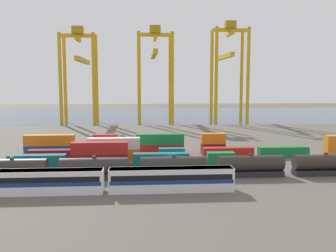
{
  "coord_description": "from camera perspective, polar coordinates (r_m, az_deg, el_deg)",
  "views": [
    {
      "loc": [
        -6.45,
        -78.88,
        17.75
      ],
      "look_at": [
        1.71,
        33.55,
        4.92
      ],
      "focal_mm": 40.0,
      "sensor_mm": 36.0,
      "label": 1
    }
  ],
  "objects": [
    {
      "name": "shipping_container_1",
      "position": [
        82.7,
        -10.34,
        -5.09
      ],
      "size": [
        12.1,
        2.44,
        2.6
      ],
      "primitive_type": "cube",
      "color": "maroon",
      "rests_on": "ground_plane"
    },
    {
      "name": "shipping_container_7",
      "position": [
        88.04,
        -8.27,
        -2.63
      ],
      "size": [
        12.1,
        2.44,
        2.6
      ],
      "primitive_type": "cube",
      "color": "silver",
      "rests_on": "shipping_container_6"
    },
    {
      "name": "shipping_container_0",
      "position": [
        85.17,
        -19.29,
        -5.01
      ],
      "size": [
        12.1,
        2.44,
        2.6
      ],
      "primitive_type": "cube",
      "color": "#146066",
      "rests_on": "ground_plane"
    },
    {
      "name": "shipping_container_8",
      "position": [
        88.54,
        0.55,
        -4.21
      ],
      "size": [
        6.04,
        2.44,
        2.6
      ],
      "primitive_type": "cube",
      "color": "#146066",
      "rests_on": "ground_plane"
    },
    {
      "name": "gantry_crane_central",
      "position": [
        174.11,
        -2.02,
        9.45
      ],
      "size": [
        16.09,
        41.34,
        43.38
      ],
      "color": "gold",
      "rests_on": "ground_plane"
    },
    {
      "name": "shipping_container_19",
      "position": [
        96.06,
        6.87,
        -3.41
      ],
      "size": [
        6.04,
        2.44,
        2.6
      ],
      "primitive_type": "cube",
      "color": "maroon",
      "rests_on": "ground_plane"
    },
    {
      "name": "shipping_container_14",
      "position": [
        96.56,
        -17.61,
        -2.06
      ],
      "size": [
        12.1,
        2.44,
        2.6
      ],
      "primitive_type": "cube",
      "color": "orange",
      "rests_on": "shipping_container_13"
    },
    {
      "name": "shipping_container_10",
      "position": [
        94.65,
        17.14,
        -3.81
      ],
      "size": [
        12.1,
        2.44,
        2.6
      ],
      "primitive_type": "cube",
      "color": "#197538",
      "rests_on": "ground_plane"
    },
    {
      "name": "shipping_container_18",
      "position": [
        94.01,
        -1.27,
        -1.98
      ],
      "size": [
        12.1,
        2.44,
        2.6
      ],
      "primitive_type": "cube",
      "color": "#197538",
      "rests_on": "shipping_container_17"
    },
    {
      "name": "shipping_container_3",
      "position": [
        82.32,
        -1.08,
        -5.04
      ],
      "size": [
        12.1,
        2.44,
        2.6
      ],
      "primitive_type": "cube",
      "color": "#146066",
      "rests_on": "ground_plane"
    },
    {
      "name": "shipping_container_6",
      "position": [
        88.49,
        -8.24,
        -4.29
      ],
      "size": [
        12.1,
        2.44,
        2.6
      ],
      "primitive_type": "cube",
      "color": "orange",
      "rests_on": "ground_plane"
    },
    {
      "name": "shipping_container_9",
      "position": [
        90.64,
        9.12,
        -4.05
      ],
      "size": [
        12.1,
        2.44,
        2.6
      ],
      "primitive_type": "cube",
      "color": "#AD211C",
      "rests_on": "ground_plane"
    },
    {
      "name": "harbour_water",
      "position": [
        213.85,
        -2.41,
        1.73
      ],
      "size": [
        400.0,
        110.0,
        0.01
      ],
      "primitive_type": "cube",
      "color": "#384C60",
      "rests_on": "ground_plane"
    },
    {
      "name": "shipping_container_15",
      "position": [
        94.74,
        -9.52,
        -3.6
      ],
      "size": [
        6.04,
        2.44,
        2.6
      ],
      "primitive_type": "cube",
      "color": "slate",
      "rests_on": "ground_plane"
    },
    {
      "name": "ground_plane",
      "position": [
        120.37,
        -1.03,
        -1.99
      ],
      "size": [
        420.0,
        420.0,
        0.0
      ],
      "primitive_type": "plane",
      "color": "#5B564C"
    },
    {
      "name": "shipping_container_2",
      "position": [
        82.22,
        -10.38,
        -3.31
      ],
      "size": [
        12.1,
        2.44,
        2.6
      ],
      "primitive_type": "cube",
      "color": "#AD211C",
      "rests_on": "shipping_container_1"
    },
    {
      "name": "passenger_train",
      "position": [
        62.5,
        -9.42,
        -8.06
      ],
      "size": [
        41.99,
        3.14,
        3.9
      ],
      "color": "silver",
      "rests_on": "ground_plane"
    },
    {
      "name": "shipping_container_16",
      "position": [
        94.32,
        -9.55,
        -2.04
      ],
      "size": [
        6.04,
        2.44,
        2.6
      ],
      "primitive_type": "cube",
      "color": "#AD211C",
      "rests_on": "shipping_container_15"
    },
    {
      "name": "freight_tank_row",
      "position": [
        71.07,
        0.85,
        -6.24
      ],
      "size": [
        71.99,
        2.94,
        4.4
      ],
      "color": "#232326",
      "rests_on": "ground_plane"
    },
    {
      "name": "shipping_container_4",
      "position": [
        84.07,
        8.03,
        -4.86
      ],
      "size": [
        6.04,
        2.44,
        2.6
      ],
      "primitive_type": "cube",
      "color": "#197538",
      "rests_on": "ground_plane"
    },
    {
      "name": "shipping_container_17",
      "position": [
        94.43,
        -1.27,
        -3.54
      ],
      "size": [
        12.1,
        2.44,
        2.6
      ],
      "primitive_type": "cube",
      "color": "#AD211C",
      "rests_on": "ground_plane"
    },
    {
      "name": "gantry_crane_west",
      "position": [
        175.43,
        -13.3,
        8.87
      ],
      "size": [
        15.84,
        36.71,
        42.7
      ],
      "color": "gold",
      "rests_on": "ground_plane"
    },
    {
      "name": "shipping_container_13",
      "position": [
        96.97,
        -17.55,
        -3.58
      ],
      "size": [
        12.1,
        2.44,
        2.6
      ],
      "primitive_type": "cube",
      "color": "#1C4299",
      "rests_on": "ground_plane"
    },
    {
      "name": "shipping_container_5",
      "position": [
        90.47,
        -16.84,
        -4.27
      ],
      "size": [
        12.1,
        2.44,
        2.6
      ],
      "primitive_type": "cube",
      "color": "maroon",
      "rests_on": "ground_plane"
    },
    {
      "name": "gantry_crane_east",
      "position": [
        177.71,
        9.16,
        9.47
      ],
      "size": [
        15.94,
        36.11,
        45.74
      ],
      "color": "gold",
      "rests_on": "ground_plane"
    },
    {
      "name": "shipping_container_20",
      "position": [
        95.65,
        6.89,
        -1.88
      ],
      "size": [
        6.04,
        2.44,
        2.6
      ],
      "primitive_type": "cube",
      "color": "orange",
      "rests_on": "shipping_container_19"
    }
  ]
}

